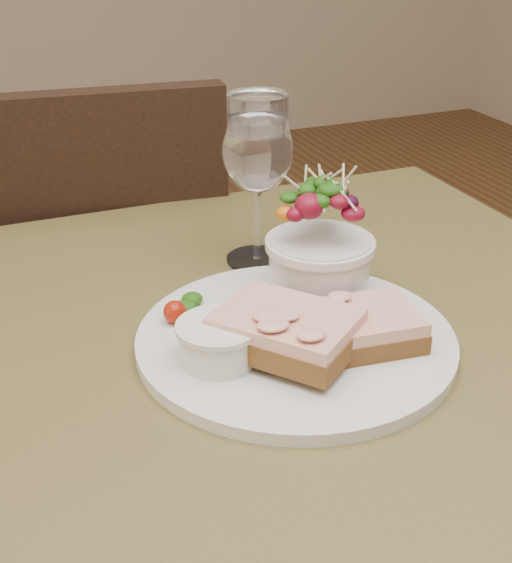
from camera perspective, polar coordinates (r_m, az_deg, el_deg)
name	(u,v)px	position (r m, az deg, el deg)	size (l,w,h in m)	color
cafe_table	(278,441)	(0.78, 1.61, -11.51)	(0.80, 0.80, 0.75)	#47411E
chair_far	(91,413)	(1.44, -11.89, -9.33)	(0.46, 0.46, 0.90)	black
dinner_plate	(296,340)	(0.72, 2.90, -4.29)	(0.29, 0.29, 0.01)	silver
sandwich_front	(359,327)	(0.71, 7.50, -3.33)	(0.11, 0.09, 0.03)	#4D3314
sandwich_back	(286,330)	(0.68, 2.19, -3.58)	(0.14, 0.15, 0.03)	#4D3314
ramekin	(218,340)	(0.67, -2.77, -4.30)	(0.07, 0.07, 0.04)	silver
salad_bowl	(320,241)	(0.76, 4.70, 2.95)	(0.10, 0.10, 0.13)	silver
garnish	(183,310)	(0.75, -5.36, -2.08)	(0.05, 0.04, 0.02)	#153A0A
wine_glass	(258,156)	(0.84, 0.12, 9.14)	(0.08, 0.08, 0.18)	white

